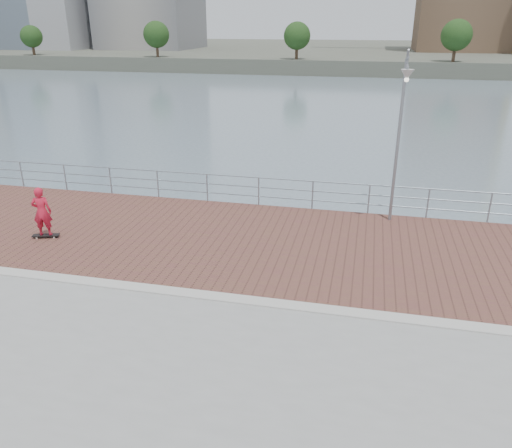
# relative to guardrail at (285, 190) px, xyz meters

# --- Properties ---
(water) EXTENTS (400.00, 400.00, 0.00)m
(water) POSITION_rel_guardrail_xyz_m (-0.00, -7.00, -2.69)
(water) COLOR slate
(water) RESTS_ON ground
(brick_lane) EXTENTS (40.00, 6.80, 0.02)m
(brick_lane) POSITION_rel_guardrail_xyz_m (-0.00, -3.40, -0.68)
(brick_lane) COLOR brown
(brick_lane) RESTS_ON seawall
(curb) EXTENTS (40.00, 0.40, 0.06)m
(curb) POSITION_rel_guardrail_xyz_m (-0.00, -7.00, -0.66)
(curb) COLOR #B7B5AD
(curb) RESTS_ON seawall
(far_shore) EXTENTS (320.00, 95.00, 2.50)m
(far_shore) POSITION_rel_guardrail_xyz_m (-0.00, 115.50, -1.44)
(far_shore) COLOR #4C5142
(far_shore) RESTS_ON ground
(guardrail) EXTENTS (39.06, 0.06, 1.13)m
(guardrail) POSITION_rel_guardrail_xyz_m (0.00, 0.00, 0.00)
(guardrail) COLOR #8C9EA8
(guardrail) RESTS_ON brick_lane
(street_lamp) EXTENTS (0.40, 1.17, 5.51)m
(street_lamp) POSITION_rel_guardrail_xyz_m (3.85, -0.90, 3.22)
(street_lamp) COLOR gray
(street_lamp) RESTS_ON brick_lane
(skateboard) EXTENTS (0.87, 0.46, 0.10)m
(skateboard) POSITION_rel_guardrail_xyz_m (-7.12, -4.60, -0.60)
(skateboard) COLOR black
(skateboard) RESTS_ON brick_lane
(skateboarder) EXTENTS (0.69, 0.55, 1.63)m
(skateboarder) POSITION_rel_guardrail_xyz_m (-7.12, -4.60, 0.23)
(skateboarder) COLOR red
(skateboarder) RESTS_ON skateboard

